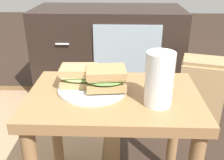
{
  "coord_description": "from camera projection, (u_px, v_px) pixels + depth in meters",
  "views": [
    {
      "loc": [
        0.02,
        -0.74,
        0.85
      ],
      "look_at": [
        -0.01,
        0.0,
        0.51
      ],
      "focal_mm": 41.29,
      "sensor_mm": 36.0,
      "label": 1
    }
  ],
  "objects": [
    {
      "name": "beer_glass",
      "position": [
        159.0,
        80.0,
        0.74
      ],
      "size": [
        0.08,
        0.08,
        0.16
      ],
      "color": "silver",
      "rests_on": "side_table"
    },
    {
      "name": "sandwich_front",
      "position": [
        79.0,
        76.0,
        0.86
      ],
      "size": [
        0.13,
        0.09,
        0.07
      ],
      "color": "tan",
      "rests_on": "plate"
    },
    {
      "name": "paper_bag",
      "position": [
        200.0,
        94.0,
        1.39
      ],
      "size": [
        0.26,
        0.21,
        0.4
      ],
      "color": "tan",
      "rests_on": "ground"
    },
    {
      "name": "area_rug",
      "position": [
        40.0,
        119.0,
        1.51
      ],
      "size": [
        0.95,
        0.87,
        0.01
      ],
      "color": "brown",
      "rests_on": "ground"
    },
    {
      "name": "side_table",
      "position": [
        114.0,
        118.0,
        0.87
      ],
      "size": [
        0.56,
        0.36,
        0.46
      ],
      "color": "olive",
      "rests_on": "ground"
    },
    {
      "name": "tv_cabinet",
      "position": [
        109.0,
        51.0,
        1.77
      ],
      "size": [
        0.96,
        0.46,
        0.58
      ],
      "color": "black",
      "rests_on": "ground"
    },
    {
      "name": "plate",
      "position": [
        93.0,
        88.0,
        0.86
      ],
      "size": [
        0.23,
        0.23,
        0.01
      ],
      "primitive_type": "cylinder",
      "color": "silver",
      "rests_on": "side_table"
    },
    {
      "name": "sandwich_back",
      "position": [
        106.0,
        78.0,
        0.83
      ],
      "size": [
        0.15,
        0.12,
        0.07
      ],
      "color": "#9E7A4C",
      "rests_on": "plate"
    }
  ]
}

